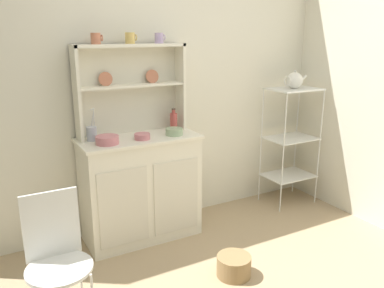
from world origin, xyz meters
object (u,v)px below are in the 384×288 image
object	(u,v)px
bowl_mixing_large	(107,140)
jam_bottle	(174,121)
hutch_cabinet	(141,187)
hutch_shelf_unit	(129,82)
cup_terracotta_0	(96,38)
floor_basket	(234,266)
porcelain_teapot	(295,80)
bakers_rack	(291,134)
utensil_jar	(92,133)
wire_chair	(56,253)

from	to	relation	value
bowl_mixing_large	jam_bottle	distance (m)	0.66
hutch_cabinet	hutch_shelf_unit	bearing A→B (deg)	90.00
cup_terracotta_0	bowl_mixing_large	size ratio (longest dim) A/B	0.50
floor_basket	porcelain_teapot	size ratio (longest dim) A/B	1.01
hutch_shelf_unit	bakers_rack	distance (m)	1.70
bowl_mixing_large	hutch_cabinet	bearing A→B (deg)	14.65
utensil_jar	bakers_rack	bearing A→B (deg)	-3.51
bakers_rack	wire_chair	distance (m)	2.55
hutch_cabinet	cup_terracotta_0	world-z (taller)	cup_terracotta_0
floor_basket	cup_terracotta_0	size ratio (longest dim) A/B	2.83
bakers_rack	floor_basket	bearing A→B (deg)	-146.31
floor_basket	bowl_mixing_large	distance (m)	1.31
wire_chair	utensil_jar	xyz separation A→B (m)	(0.47, 0.92, 0.42)
wire_chair	bowl_mixing_large	distance (m)	1.02
cup_terracotta_0	porcelain_teapot	world-z (taller)	cup_terracotta_0
hutch_cabinet	porcelain_teapot	world-z (taller)	porcelain_teapot
cup_terracotta_0	porcelain_teapot	size ratio (longest dim) A/B	0.36
jam_bottle	floor_basket	bearing A→B (deg)	-89.90
bakers_rack	floor_basket	size ratio (longest dim) A/B	4.73
hutch_shelf_unit	jam_bottle	size ratio (longest dim) A/B	4.81
utensil_jar	porcelain_teapot	size ratio (longest dim) A/B	1.03
hutch_cabinet	bowl_mixing_large	bearing A→B (deg)	-165.35
wire_chair	floor_basket	xyz separation A→B (m)	(1.19, -0.02, -0.44)
hutch_cabinet	jam_bottle	bearing A→B (deg)	13.66
bakers_rack	cup_terracotta_0	xyz separation A→B (m)	(-1.84, 0.16, 0.92)
hutch_cabinet	bakers_rack	world-z (taller)	bakers_rack
hutch_shelf_unit	cup_terracotta_0	bearing A→B (deg)	-171.13
hutch_cabinet	jam_bottle	distance (m)	0.62
wire_chair	utensil_jar	bearing A→B (deg)	76.25
cup_terracotta_0	bowl_mixing_large	world-z (taller)	cup_terracotta_0
hutch_shelf_unit	cup_terracotta_0	world-z (taller)	cup_terracotta_0
hutch_cabinet	floor_basket	bearing A→B (deg)	-67.39
wire_chair	jam_bottle	distance (m)	1.56
wire_chair	bowl_mixing_large	bearing A→B (deg)	67.98
bowl_mixing_large	porcelain_teapot	distance (m)	1.89
bowl_mixing_large	porcelain_teapot	bearing A→B (deg)	1.01
jam_bottle	utensil_jar	xyz separation A→B (m)	(-0.71, -0.01, -0.02)
hutch_cabinet	cup_terracotta_0	bearing A→B (deg)	155.04
hutch_shelf_unit	bowl_mixing_large	distance (m)	0.53
floor_basket	wire_chair	bearing A→B (deg)	179.14
bakers_rack	jam_bottle	distance (m)	1.25
hutch_shelf_unit	floor_basket	xyz separation A→B (m)	(0.36, -1.02, -1.22)
wire_chair	floor_basket	distance (m)	1.26
utensil_jar	cup_terracotta_0	bearing A→B (deg)	25.65
jam_bottle	utensil_jar	world-z (taller)	utensil_jar
hutch_shelf_unit	utensil_jar	xyz separation A→B (m)	(-0.35, -0.09, -0.36)
porcelain_teapot	bakers_rack	bearing A→B (deg)	0.00
bakers_rack	wire_chair	xyz separation A→B (m)	(-2.41, -0.80, -0.20)
cup_terracotta_0	jam_bottle	distance (m)	0.92
bakers_rack	wire_chair	bearing A→B (deg)	-161.67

